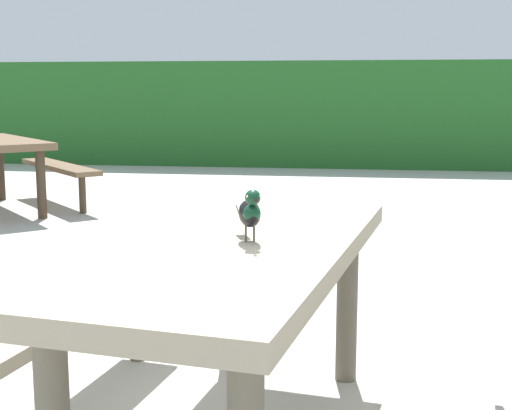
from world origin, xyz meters
TOP-DOWN VIEW (x-y plane):
  - hedge_wall at (0.00, 10.16)m, footprint 28.00×2.12m
  - picnic_table_foreground at (0.39, 0.23)m, footprint 1.92×1.95m
  - bird_grackle at (0.44, 0.22)m, footprint 0.13×0.28m

SIDE VIEW (x-z plane):
  - picnic_table_foreground at x=0.39m, z-range 0.19..0.93m
  - hedge_wall at x=0.00m, z-range 0.00..1.67m
  - bird_grackle at x=0.44m, z-range 0.75..0.94m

